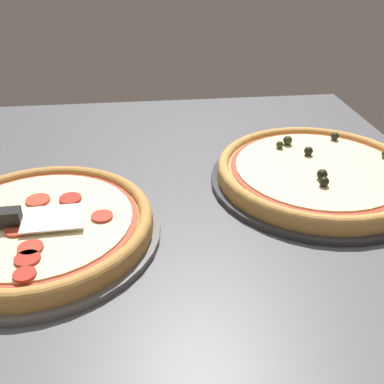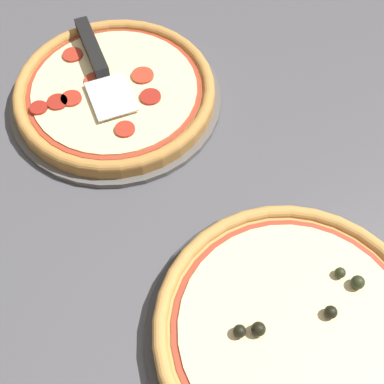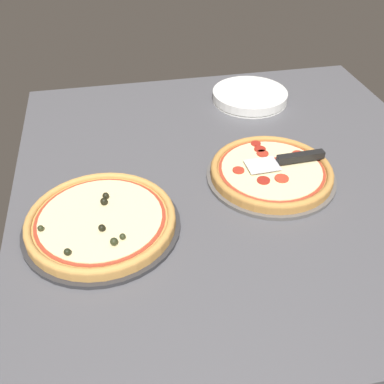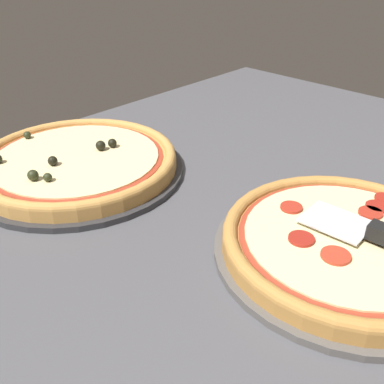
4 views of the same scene
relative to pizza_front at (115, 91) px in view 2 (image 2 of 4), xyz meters
The scene contains 6 objects.
ground_plane 9.48cm from the pizza_front, 61.81° to the left, with size 124.57×120.11×3.60cm, color #4C4C51.
pizza_pan_front 1.96cm from the pizza_front, behind, with size 34.35×34.35×1.00cm, color #565451.
pizza_front is the anchor object (origin of this frame).
pizza_pan_back 46.40cm from the pizza_front, 103.50° to the left, with size 36.80×36.80×1.00cm, color #2D2D30.
pizza_back 46.36cm from the pizza_front, 103.52° to the left, with size 34.59×34.59×4.15cm.
serving_spatula 6.93cm from the pizza_front, 78.26° to the right, with size 6.86×21.72×2.00cm.
Camera 2 is at (3.56, 52.97, 66.10)cm, focal length 50.00 mm.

